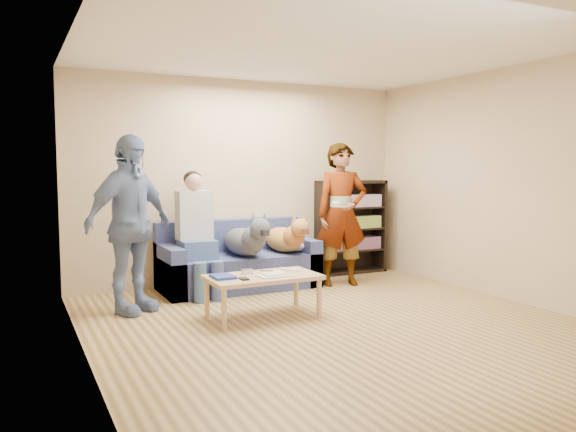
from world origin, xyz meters
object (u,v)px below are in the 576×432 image
dog_gray (247,240)px  coffee_table (263,280)px  notebook_blue (223,277)px  dog_tan (286,238)px  camera_silver (247,272)px  person_standing_left (129,224)px  person_seated (197,229)px  sofa (238,265)px  bookshelf (351,225)px  person_standing_right (342,214)px

dog_gray → coffee_table: bearing=-104.5°
notebook_blue → dog_tan: dog_tan is taller
camera_silver → coffee_table: size_ratio=0.10×
person_standing_left → person_seated: (0.86, 0.50, -0.14)m
notebook_blue → person_seated: bearing=84.3°
camera_silver → sofa: (0.39, 1.27, -0.16)m
dog_tan → person_seated: bearing=177.2°
dog_gray → coffee_table: dog_gray is taller
sofa → dog_tan: (0.58, -0.18, 0.33)m
bookshelf → coffee_table: bearing=-142.0°
camera_silver → dog_tan: dog_tan is taller
camera_silver → dog_gray: dog_gray is taller
camera_silver → bookshelf: size_ratio=0.08×
sofa → dog_gray: (0.02, -0.26, 0.34)m
sofa → notebook_blue: bearing=-116.7°
person_standing_right → person_standing_left: bearing=-161.6°
camera_silver → person_seated: bearing=98.0°
camera_silver → dog_gray: 1.11m
dog_gray → dog_tan: (0.57, 0.07, -0.02)m
camera_silver → coffee_table: (0.12, -0.12, -0.07)m
sofa → person_seated: bearing=-167.1°
person_seated → dog_tan: bearing=-2.8°
sofa → person_seated: size_ratio=1.29×
person_standing_left → notebook_blue: person_standing_left is taller
person_seated → dog_gray: person_seated is taller
person_seated → bookshelf: 2.38m
bookshelf → sofa: bearing=-172.6°
person_standing_right → dog_gray: 1.26m
dog_gray → dog_tan: bearing=7.5°
dog_tan → coffee_table: dog_tan is taller
notebook_blue → sofa: bearing=63.3°
coffee_table → bookshelf: 2.65m
person_seated → sofa: bearing=12.9°
dog_gray → bookshelf: 1.85m
sofa → person_seated: (-0.55, -0.13, 0.49)m
person_standing_right → person_seated: person_standing_right is taller
notebook_blue → bookshelf: (2.47, 1.57, 0.25)m
person_standing_left → camera_silver: (1.02, -0.64, -0.47)m
person_standing_right → dog_gray: size_ratio=1.45×
coffee_table → dog_gray: bearing=75.5°
notebook_blue → bookshelf: bookshelf is taller
camera_silver → dog_tan: bearing=48.0°
dog_gray → bookshelf: size_ratio=0.95×
dog_gray → coffee_table: 1.19m
dog_tan → sofa: bearing=162.6°
sofa → bookshelf: 1.86m
person_standing_left → camera_silver: bearing=-63.7°
sofa → bookshelf: bearing=7.4°
camera_silver → person_standing_right: bearing=27.3°
person_seated → person_standing_right: bearing=-9.6°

